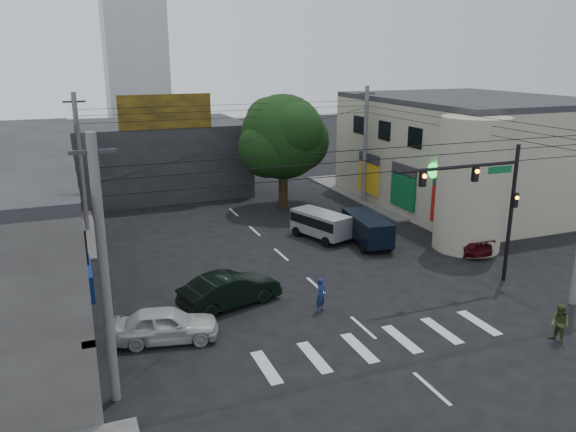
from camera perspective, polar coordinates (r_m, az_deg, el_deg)
ground at (r=27.50m, az=4.57°, el=-8.56°), size 160.00×160.00×0.00m
sidewalk_far_right at (r=51.09m, az=13.91°, el=2.72°), size 16.00×16.00×0.15m
building_right at (r=46.46m, az=17.79°, el=6.07°), size 14.00×18.00×8.00m
corner_column at (r=35.25m, az=18.07°, el=3.08°), size 4.00×4.00×8.00m
building_far at (r=49.62m, az=-13.03°, el=5.85°), size 14.00×10.00×6.00m
billboard at (r=44.25m, az=-12.37°, el=10.32°), size 7.00×0.30×2.60m
street_tree at (r=42.62m, az=-0.51°, el=8.01°), size 6.40×6.40×8.70m
traffic_gantry at (r=29.35m, az=19.54°, el=2.12°), size 7.10×0.35×7.20m
utility_pole_near_left at (r=19.14m, az=-18.16°, el=-5.68°), size 0.32×0.32×9.20m
utility_pole_far_left at (r=38.98m, az=-20.33°, el=4.95°), size 0.32×0.32×9.20m
utility_pole_far_right at (r=44.60m, az=7.84°, el=7.08°), size 0.32×0.32×9.20m
dark_sedan at (r=26.74m, az=-5.90°, el=-7.45°), size 4.14×5.73×1.61m
white_compact at (r=24.09m, az=-12.29°, el=-10.72°), size 3.49×4.98×1.46m
maroon_sedan at (r=35.61m, az=17.27°, el=-2.40°), size 1.90×4.27×1.22m
silver_minivan at (r=36.08m, az=3.34°, el=-0.99°), size 5.11×4.18×1.75m
navy_van at (r=35.32m, az=8.04°, el=-1.45°), size 4.98×2.86×1.82m
traffic_officer at (r=26.05m, az=3.37°, el=-8.00°), size 0.98×0.97×1.65m
pedestrian_olive at (r=25.90m, az=25.88°, el=-9.84°), size 0.90×0.75×1.65m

